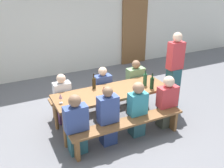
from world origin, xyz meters
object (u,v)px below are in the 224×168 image
at_px(standing_host, 174,73).
at_px(seated_guest_near_0, 76,126).
at_px(seated_guest_near_1, 108,117).
at_px(seated_guest_far_2, 135,84).
at_px(seated_guest_near_3, 167,103).
at_px(seated_guest_far_1, 103,92).
at_px(wine_glass_1, 104,89).
at_px(wine_glass_0, 61,96).
at_px(tasting_table, 112,95).
at_px(wine_bottle_0, 94,83).
at_px(seated_guest_far_0, 63,100).
at_px(seated_guest_near_2, 137,110).
at_px(bench_near, 129,125).
at_px(wine_bottle_1, 152,83).
at_px(wooden_door, 134,32).
at_px(wine_bottle_2, 145,79).
at_px(bench_far, 99,95).

bearing_deg(standing_host, seated_guest_near_0, 12.75).
height_order(seated_guest_near_1, seated_guest_far_2, seated_guest_near_1).
distance_m(seated_guest_near_3, seated_guest_far_1, 1.39).
bearing_deg(wine_glass_1, wine_glass_0, 177.96).
relative_size(tasting_table, seated_guest_far_1, 2.16).
bearing_deg(wine_bottle_0, wine_glass_1, -80.57).
height_order(wine_bottle_0, standing_host, standing_host).
xyz_separation_m(wine_glass_0, wine_glass_1, (0.82, -0.03, -0.01)).
xyz_separation_m(wine_glass_0, seated_guest_far_0, (0.18, 0.57, -0.38)).
bearing_deg(seated_guest_near_2, bench_near, 119.33).
bearing_deg(wine_bottle_1, seated_guest_far_1, 133.17).
bearing_deg(seated_guest_far_0, seated_guest_near_3, 59.60).
distance_m(seated_guest_near_0, seated_guest_far_2, 2.06).
xyz_separation_m(tasting_table, seated_guest_far_0, (-0.85, 0.53, -0.17)).
distance_m(wine_glass_0, seated_guest_near_2, 1.43).
relative_size(tasting_table, seated_guest_near_0, 2.08).
height_order(wooden_door, wine_bottle_2, wooden_door).
height_order(seated_guest_near_3, seated_guest_far_0, seated_guest_near_3).
bearing_deg(seated_guest_near_1, wine_bottle_2, -65.76).
bearing_deg(wine_bottle_1, seated_guest_far_2, 83.29).
height_order(wine_bottle_0, seated_guest_far_0, wine_bottle_0).
bearing_deg(wine_bottle_2, wine_glass_1, -178.49).
height_order(wine_bottle_2, seated_guest_far_1, wine_bottle_2).
bearing_deg(seated_guest_near_0, seated_guest_near_2, -90.00).
distance_m(wooden_door, seated_guest_near_1, 4.56).
xyz_separation_m(seated_guest_near_3, seated_guest_far_2, (-0.09, 1.05, -0.01)).
distance_m(seated_guest_near_2, seated_guest_near_3, 0.68).
bearing_deg(bench_far, wine_bottle_1, -50.37).
height_order(wine_bottle_1, wine_bottle_2, wine_bottle_1).
bearing_deg(seated_guest_far_2, seated_guest_near_3, 5.05).
bearing_deg(wine_glass_1, wine_bottle_0, 99.43).
bearing_deg(bench_far, bench_near, -90.00).
distance_m(wine_glass_1, seated_guest_near_0, 0.92).
relative_size(seated_guest_near_2, seated_guest_far_2, 1.00).
relative_size(seated_guest_near_0, seated_guest_near_2, 1.01).
bearing_deg(wine_bottle_1, bench_far, 129.63).
height_order(tasting_table, seated_guest_far_1, seated_guest_far_1).
relative_size(wine_bottle_1, seated_guest_far_0, 0.31).
bearing_deg(wine_bottle_0, bench_far, 56.69).
bearing_deg(wooden_door, seated_guest_near_1, -126.35).
distance_m(bench_near, seated_guest_near_1, 0.41).
distance_m(wine_glass_1, seated_guest_far_1, 0.74).
bearing_deg(wine_glass_0, bench_near, -31.63).
distance_m(wine_glass_1, seated_guest_near_1, 0.58).
distance_m(wine_bottle_0, seated_guest_far_2, 1.19).
distance_m(bench_far, wine_bottle_1, 1.30).
bearing_deg(bench_near, wooden_door, 58.27).
xyz_separation_m(bench_far, seated_guest_near_2, (0.27, -1.20, 0.17)).
relative_size(tasting_table, bench_far, 1.05).
distance_m(seated_guest_near_1, seated_guest_far_1, 1.12).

